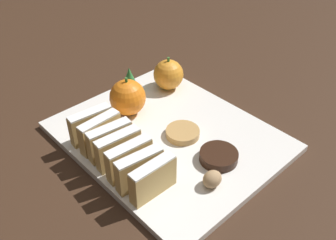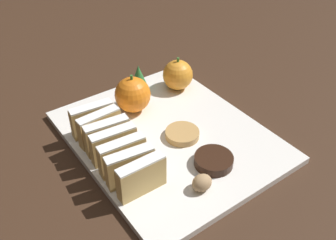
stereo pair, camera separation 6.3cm
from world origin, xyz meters
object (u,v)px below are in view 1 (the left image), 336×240
(orange_far, at_px, (128,97))
(walnut, at_px, (212,179))
(orange_near, at_px, (168,75))
(chocolate_cookie, at_px, (219,156))

(orange_far, relative_size, walnut, 2.40)
(orange_near, bearing_deg, walnut, -119.51)
(orange_near, height_order, walnut, orange_near)
(walnut, relative_size, chocolate_cookie, 0.50)
(walnut, bearing_deg, chocolate_cookie, 30.88)
(orange_far, relative_size, chocolate_cookie, 1.21)
(orange_near, relative_size, chocolate_cookie, 1.11)
(walnut, bearing_deg, orange_far, 84.21)
(orange_near, distance_m, orange_far, 0.11)
(walnut, xyz_separation_m, chocolate_cookie, (0.05, 0.03, -0.01))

